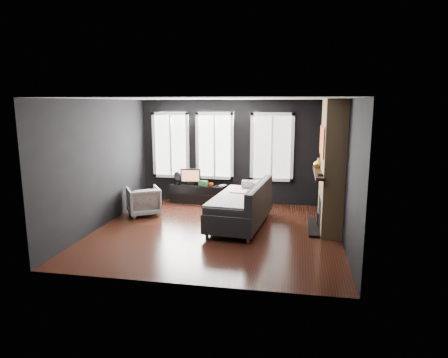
% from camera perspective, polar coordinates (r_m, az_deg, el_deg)
% --- Properties ---
extents(floor, '(5.00, 5.00, 0.00)m').
position_cam_1_polar(floor, '(8.35, -1.06, -7.45)').
color(floor, black).
rests_on(floor, ground).
extents(ceiling, '(5.00, 5.00, 0.00)m').
position_cam_1_polar(ceiling, '(7.93, -1.13, 11.41)').
color(ceiling, white).
rests_on(ceiling, ground).
extents(wall_back, '(5.00, 0.02, 2.70)m').
position_cam_1_polar(wall_back, '(10.47, 1.66, 3.87)').
color(wall_back, black).
rests_on(wall_back, ground).
extents(wall_left, '(0.02, 5.00, 2.70)m').
position_cam_1_polar(wall_left, '(8.87, -17.13, 2.12)').
color(wall_left, black).
rests_on(wall_left, ground).
extents(wall_right, '(0.02, 5.00, 2.70)m').
position_cam_1_polar(wall_right, '(7.92, 16.92, 1.13)').
color(wall_right, black).
rests_on(wall_right, ground).
extents(windows, '(4.00, 0.16, 1.76)m').
position_cam_1_polar(windows, '(10.43, -0.82, 9.53)').
color(windows, white).
rests_on(windows, wall_back).
extents(fireplace, '(0.70, 1.62, 2.70)m').
position_cam_1_polar(fireplace, '(8.49, 15.14, 1.85)').
color(fireplace, '#93724C').
rests_on(fireplace, floor).
extents(sofa, '(1.34, 2.34, 0.96)m').
position_cam_1_polar(sofa, '(8.59, 2.30, -3.60)').
color(sofa, black).
rests_on(sofa, floor).
extents(stripe_pillow, '(0.15, 0.42, 0.41)m').
position_cam_1_polar(stripe_pillow, '(8.92, 4.56, -1.67)').
color(stripe_pillow, gray).
rests_on(stripe_pillow, sofa).
extents(armchair, '(0.96, 0.95, 0.74)m').
position_cam_1_polar(armchair, '(9.63, -11.43, -2.90)').
color(armchair, silver).
rests_on(armchair, floor).
extents(media_console, '(1.47, 0.58, 0.49)m').
position_cam_1_polar(media_console, '(10.60, -3.70, -2.12)').
color(media_console, black).
rests_on(media_console, floor).
extents(monitor, '(0.55, 0.15, 0.48)m').
position_cam_1_polar(monitor, '(10.53, -4.80, 0.49)').
color(monitor, black).
rests_on(monitor, media_console).
extents(desk_fan, '(0.31, 0.31, 0.33)m').
position_cam_1_polar(desk_fan, '(10.71, -6.63, 0.22)').
color(desk_fan, '#9F9F9F').
rests_on(desk_fan, media_console).
extents(mug, '(0.13, 0.11, 0.12)m').
position_cam_1_polar(mug, '(10.33, -1.86, -0.70)').
color(mug, red).
rests_on(mug, media_console).
extents(book, '(0.15, 0.06, 0.21)m').
position_cam_1_polar(book, '(10.40, -0.56, -0.37)').
color(book, '#BBAE94').
rests_on(book, media_console).
extents(storage_box, '(0.25, 0.19, 0.12)m').
position_cam_1_polar(storage_box, '(10.44, -2.98, -0.58)').
color(storage_box, '#2E7438').
rests_on(storage_box, media_console).
extents(mantel_vase, '(0.27, 0.27, 0.20)m').
position_cam_1_polar(mantel_vase, '(8.92, 13.32, 2.24)').
color(mantel_vase, gold).
rests_on(mantel_vase, fireplace).
extents(mantel_clock, '(0.14, 0.14, 0.04)m').
position_cam_1_polar(mantel_clock, '(7.95, 13.62, 0.59)').
color(mantel_clock, black).
rests_on(mantel_clock, fireplace).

